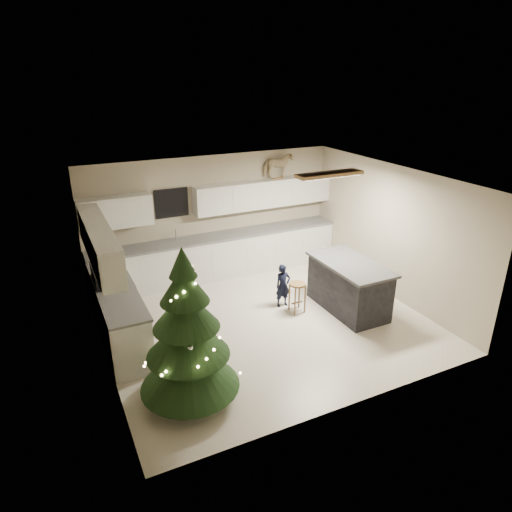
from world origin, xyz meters
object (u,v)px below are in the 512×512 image
object	(u,v)px
island	(349,286)
toddler	(283,286)
christmas_tree	(188,340)
bar_stool	(297,290)
rocking_horse	(278,166)

from	to	relation	value
island	toddler	world-z (taller)	island
island	toddler	size ratio (longest dim) A/B	2.01
christmas_tree	island	bearing A→B (deg)	18.13
island	bar_stool	distance (m)	0.97
bar_stool	toddler	xyz separation A→B (m)	(-0.14, 0.31, -0.01)
christmas_tree	bar_stool	bearing A→B (deg)	29.81
island	rocking_horse	xyz separation A→B (m)	(-0.14, 2.59, 1.81)
toddler	rocking_horse	size ratio (longest dim) A/B	1.27
christmas_tree	rocking_horse	world-z (taller)	rocking_horse
island	bar_stool	xyz separation A→B (m)	(-0.91, 0.33, -0.04)
island	rocking_horse	bearing A→B (deg)	93.20
bar_stool	toddler	size ratio (longest dim) A/B	0.69
bar_stool	christmas_tree	size ratio (longest dim) A/B	0.26
toddler	christmas_tree	bearing A→B (deg)	-143.86
christmas_tree	toddler	distance (m)	3.06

